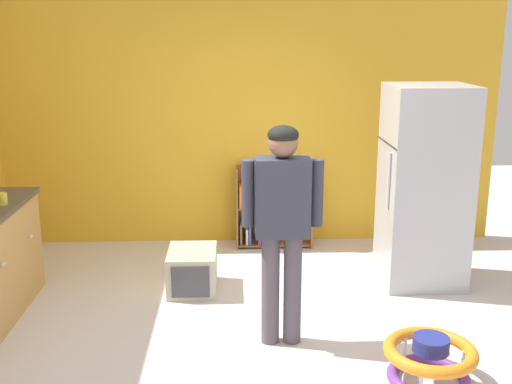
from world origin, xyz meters
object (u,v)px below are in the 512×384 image
at_px(baby_walker, 430,360).
at_px(yellow_cup, 2,199).
at_px(bookshelf, 269,211).
at_px(pet_carrier, 192,270).
at_px(refrigerator, 424,186).
at_px(standing_person, 282,216).

height_order(baby_walker, yellow_cup, yellow_cup).
bearing_deg(yellow_cup, bookshelf, 35.22).
bearing_deg(bookshelf, pet_carrier, -122.24).
bearing_deg(pet_carrier, refrigerator, 3.68).
xyz_separation_m(standing_person, baby_walker, (0.92, -0.58, -0.81)).
bearing_deg(pet_carrier, yellow_cup, -165.51).
height_order(refrigerator, pet_carrier, refrigerator).
relative_size(bookshelf, yellow_cup, 8.95).
xyz_separation_m(pet_carrier, yellow_cup, (-1.45, -0.37, 0.77)).
height_order(refrigerator, baby_walker, refrigerator).
height_order(pet_carrier, yellow_cup, yellow_cup).
relative_size(refrigerator, standing_person, 1.11).
relative_size(refrigerator, baby_walker, 2.95).
bearing_deg(standing_person, pet_carrier, 125.87).
height_order(refrigerator, yellow_cup, refrigerator).
bearing_deg(baby_walker, standing_person, 147.62).
distance_m(refrigerator, standing_person, 1.75).
bearing_deg(bookshelf, yellow_cup, -144.78).
bearing_deg(baby_walker, pet_carrier, 136.17).
bearing_deg(bookshelf, standing_person, -90.68).
distance_m(refrigerator, yellow_cup, 3.54).
bearing_deg(standing_person, bookshelf, 89.32).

